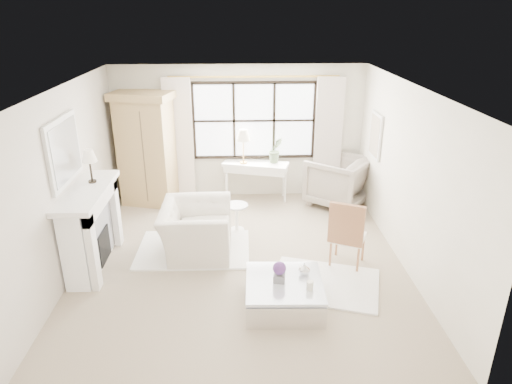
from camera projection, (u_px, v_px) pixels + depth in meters
floor at (241, 261)px, 7.18m from camera, size 5.50×5.50×0.00m
ceiling at (239, 88)px, 6.16m from camera, size 5.50×5.50×0.00m
wall_back at (239, 133)px, 9.21m from camera, size 5.00×0.00×5.00m
wall_front at (242, 289)px, 4.12m from camera, size 5.00×0.00×5.00m
wall_left at (67, 183)px, 6.58m from camera, size 0.00×5.50×5.50m
wall_right at (408, 179)px, 6.76m from camera, size 0.00×5.50×5.50m
window_pane at (254, 121)px, 9.11m from camera, size 2.40×0.02×1.50m
window_frame at (254, 121)px, 9.10m from camera, size 2.50×0.04×1.50m
curtain_rod at (254, 77)px, 8.72m from camera, size 3.30×0.04×0.04m
curtain_left at (179, 140)px, 9.12m from camera, size 0.55×0.10×2.47m
curtain_right at (328, 139)px, 9.23m from camera, size 0.55×0.10×2.47m
fireplace at (90, 227)px, 6.85m from camera, size 0.58×1.66×1.26m
mirror_frame at (64, 151)px, 6.39m from camera, size 0.05×1.15×0.95m
mirror_glass at (66, 151)px, 6.39m from camera, size 0.02×1.00×0.80m
art_frame at (376, 136)px, 8.25m from camera, size 0.04×0.62×0.82m
art_canvas at (374, 136)px, 8.25m from camera, size 0.01×0.52×0.72m
mantel_lamp at (89, 157)px, 6.72m from camera, size 0.22×0.22×0.51m
armoire at (146, 149)px, 8.90m from camera, size 1.26×0.95×2.24m
console_table at (256, 181)px, 9.32m from camera, size 1.37×0.78×0.80m
console_lamp at (243, 136)px, 8.94m from camera, size 0.28×0.28×0.69m
orchid_plant at (276, 150)px, 9.09m from camera, size 0.33×0.29×0.52m
side_table at (237, 214)px, 8.03m from camera, size 0.40×0.40×0.51m
rug_left at (194, 249)px, 7.50m from camera, size 1.82×1.30×0.03m
rug_right at (325, 283)px, 6.58m from camera, size 1.78×1.53×0.03m
club_armchair at (196, 230)px, 7.30m from camera, size 1.10×1.25×0.81m
wingback_chair at (338, 181)px, 9.08m from camera, size 1.50×1.50×0.99m
french_chair at (347, 247)px, 6.97m from camera, size 0.64×0.64×1.08m
coffee_table at (284, 294)px, 6.04m from camera, size 1.03×1.03×0.38m
planter_box at (279, 278)px, 5.96m from camera, size 0.17×0.17×0.11m
planter_flowers at (279, 268)px, 5.90m from camera, size 0.17×0.17×0.17m
pillar_candle at (310, 286)px, 5.78m from camera, size 0.09×0.09×0.12m
coffee_vase at (304, 269)px, 6.10m from camera, size 0.19×0.19×0.16m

